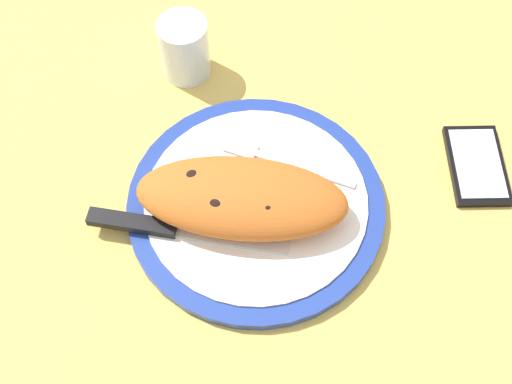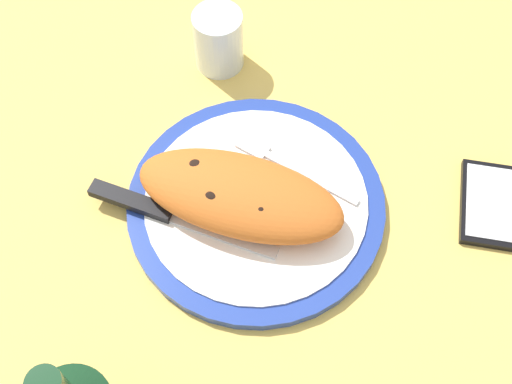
% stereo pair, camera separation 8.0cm
% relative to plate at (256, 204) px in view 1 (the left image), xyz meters
% --- Properties ---
extents(ground_plane, '(1.50, 1.50, 0.03)m').
position_rel_plate_xyz_m(ground_plane, '(0.00, 0.00, -0.02)').
color(ground_plane, '#DBB756').
extents(plate, '(0.31, 0.31, 0.02)m').
position_rel_plate_xyz_m(plate, '(0.00, 0.00, 0.00)').
color(plate, '#233D99').
rests_on(plate, ground_plane).
extents(calzone, '(0.27, 0.16, 0.06)m').
position_rel_plate_xyz_m(calzone, '(0.01, 0.02, 0.04)').
color(calzone, '#C16023').
rests_on(calzone, plate).
extents(fork, '(0.17, 0.02, 0.00)m').
position_rel_plate_xyz_m(fork, '(-0.01, -0.06, 0.01)').
color(fork, silver).
rests_on(fork, plate).
extents(knife, '(0.24, 0.06, 0.01)m').
position_rel_plate_xyz_m(knife, '(0.10, 0.08, 0.01)').
color(knife, silver).
rests_on(knife, plate).
extents(smartphone, '(0.10, 0.13, 0.01)m').
position_rel_plate_xyz_m(smartphone, '(-0.24, -0.15, -0.00)').
color(smartphone, black).
rests_on(smartphone, ground_plane).
extents(water_glass, '(0.07, 0.07, 0.09)m').
position_rel_plate_xyz_m(water_glass, '(0.16, -0.17, 0.03)').
color(water_glass, silver).
rests_on(water_glass, ground_plane).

